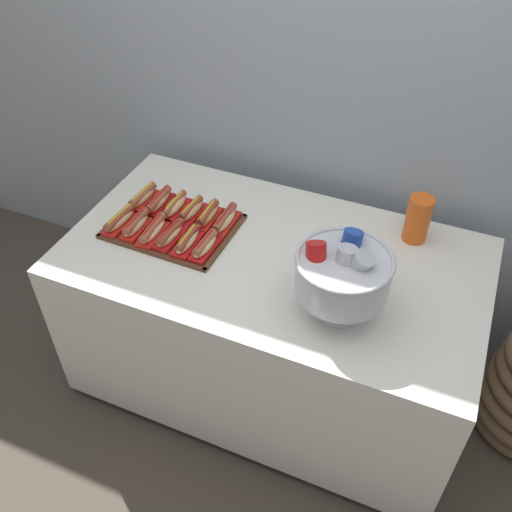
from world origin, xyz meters
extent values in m
plane|color=#4C4238|center=(0.00, 0.00, 0.00)|extent=(10.00, 10.00, 0.00)
cube|color=#9EA8B2|center=(0.00, 0.58, 1.30)|extent=(6.00, 0.10, 2.60)
cube|color=white|center=(0.00, 0.00, 0.40)|extent=(1.58, 0.87, 0.71)
cylinder|color=black|center=(-0.68, -0.33, 0.02)|extent=(0.05, 0.05, 0.04)
cylinder|color=black|center=(0.68, -0.33, 0.02)|extent=(0.05, 0.05, 0.04)
cylinder|color=black|center=(-0.68, 0.33, 0.02)|extent=(0.05, 0.05, 0.04)
cylinder|color=black|center=(0.68, 0.33, 0.02)|extent=(0.05, 0.05, 0.04)
cube|color=#56331E|center=(-0.42, -0.01, 0.76)|extent=(0.49, 0.37, 0.01)
cube|color=#56331E|center=(-0.43, -0.18, 0.76)|extent=(0.48, 0.02, 0.01)
cube|color=#56331E|center=(-0.42, 0.17, 0.76)|extent=(0.48, 0.02, 0.01)
cube|color=#56331E|center=(-0.66, 0.00, 0.76)|extent=(0.02, 0.36, 0.01)
cube|color=#56331E|center=(-0.19, -0.01, 0.76)|extent=(0.02, 0.36, 0.01)
cube|color=red|center=(-0.61, -0.09, 0.77)|extent=(0.07, 0.18, 0.02)
ellipsoid|color=#E0BC7F|center=(-0.61, -0.09, 0.79)|extent=(0.06, 0.17, 0.04)
cylinder|color=brown|center=(-0.61, -0.09, 0.81)|extent=(0.04, 0.17, 0.03)
cylinder|color=yellow|center=(-0.61, -0.09, 0.82)|extent=(0.02, 0.14, 0.01)
cube|color=red|center=(-0.54, -0.09, 0.77)|extent=(0.06, 0.17, 0.02)
ellipsoid|color=beige|center=(-0.54, -0.09, 0.79)|extent=(0.05, 0.15, 0.04)
cylinder|color=#9E4C38|center=(-0.54, -0.09, 0.81)|extent=(0.04, 0.15, 0.03)
cylinder|color=red|center=(-0.54, -0.09, 0.82)|extent=(0.01, 0.13, 0.01)
cube|color=red|center=(-0.46, -0.09, 0.77)|extent=(0.07, 0.18, 0.02)
ellipsoid|color=beige|center=(-0.46, -0.09, 0.79)|extent=(0.06, 0.17, 0.04)
cylinder|color=#A8563D|center=(-0.46, -0.09, 0.80)|extent=(0.04, 0.17, 0.03)
cylinder|color=red|center=(-0.46, -0.09, 0.82)|extent=(0.01, 0.14, 0.01)
cube|color=red|center=(-0.39, -0.09, 0.77)|extent=(0.07, 0.16, 0.02)
ellipsoid|color=#E0BC7F|center=(-0.39, -0.09, 0.79)|extent=(0.06, 0.15, 0.04)
cylinder|color=brown|center=(-0.39, -0.09, 0.81)|extent=(0.04, 0.15, 0.03)
cylinder|color=red|center=(-0.39, -0.09, 0.82)|extent=(0.02, 0.12, 0.01)
cube|color=red|center=(-0.31, -0.09, 0.77)|extent=(0.07, 0.17, 0.02)
ellipsoid|color=#E0BC7F|center=(-0.31, -0.09, 0.79)|extent=(0.06, 0.16, 0.04)
cylinder|color=brown|center=(-0.31, -0.09, 0.80)|extent=(0.04, 0.15, 0.03)
cylinder|color=yellow|center=(-0.31, -0.09, 0.82)|extent=(0.01, 0.12, 0.01)
cube|color=red|center=(-0.24, -0.09, 0.77)|extent=(0.07, 0.16, 0.02)
ellipsoid|color=beige|center=(-0.24, -0.09, 0.79)|extent=(0.06, 0.15, 0.04)
cylinder|color=#A8563D|center=(-0.24, -0.09, 0.81)|extent=(0.04, 0.14, 0.03)
cylinder|color=red|center=(-0.24, -0.09, 0.82)|extent=(0.01, 0.12, 0.01)
cube|color=red|center=(-0.61, 0.08, 0.77)|extent=(0.07, 0.17, 0.02)
ellipsoid|color=#E0BC7F|center=(-0.61, 0.08, 0.79)|extent=(0.06, 0.16, 0.04)
cylinder|color=#A8563D|center=(-0.61, 0.08, 0.81)|extent=(0.04, 0.16, 0.03)
cylinder|color=yellow|center=(-0.61, 0.08, 0.82)|extent=(0.02, 0.13, 0.01)
cube|color=#B21414|center=(-0.53, 0.08, 0.77)|extent=(0.06, 0.18, 0.02)
ellipsoid|color=tan|center=(-0.53, 0.08, 0.79)|extent=(0.05, 0.17, 0.04)
cylinder|color=#9E4C38|center=(-0.53, 0.08, 0.80)|extent=(0.04, 0.16, 0.03)
cylinder|color=red|center=(-0.53, 0.08, 0.82)|extent=(0.01, 0.14, 0.01)
cube|color=red|center=(-0.46, 0.08, 0.77)|extent=(0.07, 0.17, 0.02)
ellipsoid|color=#E0BC7F|center=(-0.46, 0.08, 0.79)|extent=(0.05, 0.16, 0.04)
cylinder|color=#9E4C38|center=(-0.46, 0.08, 0.81)|extent=(0.03, 0.16, 0.03)
cylinder|color=yellow|center=(-0.46, 0.08, 0.82)|extent=(0.01, 0.14, 0.01)
cube|color=red|center=(-0.38, 0.08, 0.77)|extent=(0.08, 0.17, 0.02)
ellipsoid|color=tan|center=(-0.38, 0.08, 0.79)|extent=(0.06, 0.16, 0.04)
cylinder|color=brown|center=(-0.38, 0.08, 0.81)|extent=(0.04, 0.15, 0.03)
cylinder|color=yellow|center=(-0.38, 0.08, 0.82)|extent=(0.02, 0.12, 0.01)
cube|color=red|center=(-0.31, 0.07, 0.77)|extent=(0.06, 0.17, 0.02)
ellipsoid|color=tan|center=(-0.31, 0.07, 0.79)|extent=(0.05, 0.16, 0.04)
cylinder|color=brown|center=(-0.31, 0.07, 0.81)|extent=(0.04, 0.15, 0.03)
cylinder|color=yellow|center=(-0.31, 0.07, 0.82)|extent=(0.01, 0.13, 0.01)
cube|color=red|center=(-0.23, 0.07, 0.77)|extent=(0.06, 0.18, 0.02)
ellipsoid|color=#E0BC7F|center=(-0.23, 0.07, 0.80)|extent=(0.05, 0.17, 0.04)
cylinder|color=#9E4C38|center=(-0.23, 0.07, 0.81)|extent=(0.03, 0.17, 0.03)
cylinder|color=red|center=(-0.23, 0.07, 0.82)|extent=(0.01, 0.14, 0.01)
cylinder|color=silver|center=(0.30, -0.17, 0.76)|extent=(0.18, 0.18, 0.02)
cone|color=silver|center=(0.30, -0.17, 0.81)|extent=(0.06, 0.06, 0.08)
cylinder|color=silver|center=(0.30, -0.17, 0.91)|extent=(0.31, 0.31, 0.13)
torus|color=silver|center=(0.30, -0.17, 0.98)|extent=(0.32, 0.32, 0.02)
cylinder|color=#B7BCC6|center=(0.34, -0.17, 0.96)|extent=(0.12, 0.10, 0.15)
cylinder|color=#1E47B2|center=(0.30, -0.09, 0.96)|extent=(0.10, 0.12, 0.14)
cylinder|color=red|center=(0.22, -0.20, 0.96)|extent=(0.11, 0.13, 0.15)
cylinder|color=#B7BCC6|center=(0.31, -0.18, 0.96)|extent=(0.08, 0.10, 0.14)
cylinder|color=#EA5B19|center=(0.46, 0.30, 0.82)|extent=(0.09, 0.09, 0.12)
cylinder|color=#EA5B19|center=(0.46, 0.30, 0.84)|extent=(0.09, 0.09, 0.12)
cylinder|color=#EA5B19|center=(0.46, 0.30, 0.86)|extent=(0.09, 0.09, 0.12)
cylinder|color=#EA5B19|center=(0.46, 0.30, 0.88)|extent=(0.09, 0.09, 0.12)
camera|label=1|loc=(0.56, -1.48, 2.17)|focal=39.88mm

